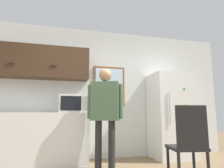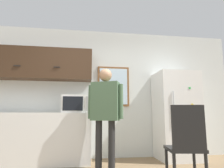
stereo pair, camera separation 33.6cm
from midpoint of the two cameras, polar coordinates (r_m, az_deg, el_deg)
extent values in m
cube|color=silver|center=(4.25, -7.68, -2.22)|extent=(6.00, 0.06, 2.70)
cube|color=silver|center=(3.93, -25.15, -14.04)|extent=(2.06, 0.63, 0.91)
cube|color=#3D2819|center=(4.17, -23.49, 5.77)|extent=(2.06, 0.35, 0.62)
cube|color=black|center=(4.05, -29.05, 5.25)|extent=(0.12, 0.01, 0.01)
cube|color=black|center=(3.92, -18.81, 5.02)|extent=(0.12, 0.01, 0.01)
cube|color=white|center=(3.76, -13.60, -5.52)|extent=(0.50, 0.36, 0.32)
cube|color=black|center=(3.57, -14.30, -5.32)|extent=(0.35, 0.01, 0.25)
cube|color=#B2B2B2|center=(3.58, -10.18, -5.47)|extent=(0.07, 0.01, 0.26)
cylinder|color=black|center=(3.40, -6.88, -16.85)|extent=(0.11, 0.11, 0.77)
cylinder|color=black|center=(3.34, -3.09, -17.03)|extent=(0.11, 0.11, 0.77)
cube|color=#4C6B4C|center=(3.34, -4.83, -4.89)|extent=(0.51, 0.38, 0.64)
sphere|color=tan|center=(3.41, -4.73, 2.61)|extent=(0.22, 0.22, 0.22)
cylinder|color=#4C6B4C|center=(3.42, -9.23, -5.00)|extent=(0.07, 0.07, 0.57)
cylinder|color=#4C6B4C|center=(3.29, -0.27, -4.96)|extent=(0.07, 0.07, 0.57)
cube|color=white|center=(4.32, 14.32, -8.61)|extent=(0.80, 0.68, 1.73)
cylinder|color=silver|center=(3.90, 13.88, -6.58)|extent=(0.02, 0.02, 0.60)
cube|color=green|center=(4.12, 17.81, -1.35)|extent=(0.04, 0.01, 0.04)
cube|color=yellow|center=(4.04, 17.15, -8.92)|extent=(0.04, 0.01, 0.04)
cube|color=yellow|center=(4.10, 18.37, -5.70)|extent=(0.04, 0.01, 0.04)
cube|color=black|center=(2.92, 17.24, -17.04)|extent=(0.50, 0.50, 0.04)
cylinder|color=black|center=(3.20, 19.46, -20.24)|extent=(0.04, 0.04, 0.41)
cylinder|color=black|center=(3.08, 12.57, -21.01)|extent=(0.04, 0.04, 0.41)
cube|color=black|center=(2.71, 18.53, -11.48)|extent=(0.40, 0.11, 0.54)
cube|color=brown|center=(4.27, -3.09, -0.65)|extent=(0.68, 0.04, 0.85)
cube|color=silver|center=(4.25, -3.04, -0.61)|extent=(0.60, 0.01, 0.77)
camera|label=1|loc=(0.17, -92.86, 0.46)|focal=32.00mm
camera|label=2|loc=(0.17, 87.14, -0.46)|focal=32.00mm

